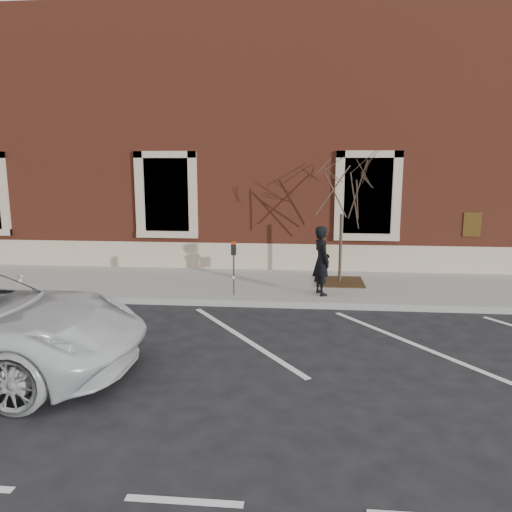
# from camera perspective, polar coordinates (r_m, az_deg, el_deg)

# --- Properties ---
(ground) EXTENTS (120.00, 120.00, 0.00)m
(ground) POSITION_cam_1_polar(r_m,az_deg,el_deg) (11.89, -0.28, -5.75)
(ground) COLOR #28282B
(ground) RESTS_ON ground
(sidewalk_near) EXTENTS (40.00, 3.50, 0.15)m
(sidewalk_near) POSITION_cam_1_polar(r_m,az_deg,el_deg) (13.55, 0.46, -3.39)
(sidewalk_near) COLOR #98958F
(sidewalk_near) RESTS_ON ground
(curb_near) EXTENTS (40.00, 0.12, 0.15)m
(curb_near) POSITION_cam_1_polar(r_m,az_deg,el_deg) (11.82, -0.30, -5.46)
(curb_near) COLOR #9E9E99
(curb_near) RESTS_ON ground
(parking_stripes) EXTENTS (28.00, 4.40, 0.01)m
(parking_stripes) POSITION_cam_1_polar(r_m,az_deg,el_deg) (9.81, -1.57, -9.30)
(parking_stripes) COLOR silver
(parking_stripes) RESTS_ON ground
(building_civic) EXTENTS (40.00, 8.62, 8.00)m
(building_civic) POSITION_cam_1_polar(r_m,az_deg,el_deg) (19.14, 2.07, 12.48)
(building_civic) COLOR maroon
(building_civic) RESTS_ON ground
(man) EXTENTS (0.60, 0.72, 1.70)m
(man) POSITION_cam_1_polar(r_m,az_deg,el_deg) (12.27, 7.51, -0.52)
(man) COLOR black
(man) RESTS_ON sidewalk_near
(parking_meter) EXTENTS (0.12, 0.09, 1.33)m
(parking_meter) POSITION_cam_1_polar(r_m,az_deg,el_deg) (12.08, -2.57, -0.27)
(parking_meter) COLOR #595B60
(parking_meter) RESTS_ON sidewalk_near
(tree_grate) EXTENTS (1.27, 1.27, 0.03)m
(tree_grate) POSITION_cam_1_polar(r_m,az_deg,el_deg) (13.78, 9.51, -2.91)
(tree_grate) COLOR #3B2613
(tree_grate) RESTS_ON sidewalk_near
(sapling) EXTENTS (2.03, 2.03, 3.39)m
(sapling) POSITION_cam_1_polar(r_m,az_deg,el_deg) (13.44, 9.81, 6.90)
(sapling) COLOR #403027
(sapling) RESTS_ON sidewalk_near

